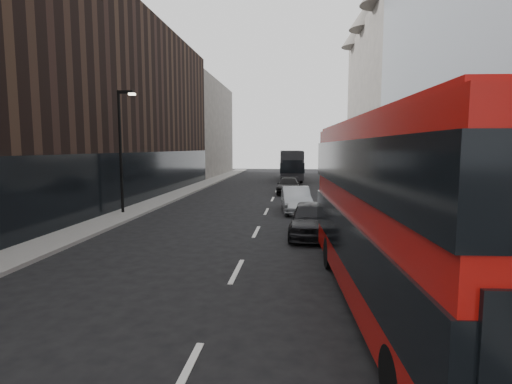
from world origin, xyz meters
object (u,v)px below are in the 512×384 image
(street_lamp, at_px, (122,143))
(grey_bus, at_px, (291,164))
(car_c, at_px, (289,186))
(car_a, at_px, (311,219))
(car_b, at_px, (296,199))
(red_bus, at_px, (403,208))

(street_lamp, relative_size, grey_bus, 0.62)
(car_c, bearing_deg, grey_bus, 90.78)
(street_lamp, height_order, car_c, street_lamp)
(car_c, bearing_deg, car_a, -84.83)
(car_b, distance_m, car_c, 9.65)
(red_bus, bearing_deg, car_b, 96.06)
(grey_bus, bearing_deg, car_c, -92.46)
(grey_bus, height_order, car_b, grey_bus)
(street_lamp, bearing_deg, car_c, 51.70)
(car_b, xyz_separation_m, car_c, (-0.67, 9.63, -0.08))
(street_lamp, distance_m, grey_bus, 27.61)
(car_b, bearing_deg, car_a, -89.52)
(car_b, bearing_deg, grey_bus, 86.53)
(car_a, bearing_deg, car_b, 98.30)
(street_lamp, height_order, red_bus, street_lamp)
(red_bus, height_order, grey_bus, red_bus)
(red_bus, bearing_deg, car_a, 99.04)
(red_bus, relative_size, grey_bus, 1.02)
(red_bus, bearing_deg, car_c, 93.95)
(red_bus, xyz_separation_m, car_c, (-3.18, 24.69, -1.86))
(red_bus, distance_m, car_c, 24.97)
(car_a, relative_size, car_b, 0.98)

